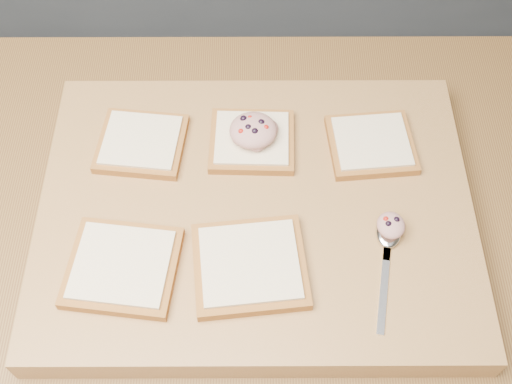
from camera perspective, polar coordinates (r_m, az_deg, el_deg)
island_counter at (r=1.22m, az=2.26°, el=-15.75°), size 2.00×0.80×0.90m
cutting_board at (r=0.82m, az=0.00°, el=-1.83°), size 0.54×0.41×0.04m
bread_far_left at (r=0.85m, az=-10.15°, el=4.32°), size 0.12×0.11×0.02m
bread_far_center at (r=0.84m, az=-0.37°, el=4.58°), size 0.11×0.10×0.02m
bread_far_right at (r=0.85m, az=10.21°, el=4.21°), size 0.12×0.11×0.02m
bread_near_left at (r=0.76m, az=-11.78°, el=-6.54°), size 0.14×0.13×0.02m
bread_near_center at (r=0.75m, az=-0.55°, el=-6.55°), size 0.14×0.13×0.02m
tuna_salad_dollop at (r=0.83m, az=-0.26°, el=5.52°), size 0.06×0.06×0.03m
spoon at (r=0.78m, az=11.66°, el=-4.17°), size 0.05×0.15×0.01m
spoon_salad at (r=0.77m, az=11.91°, el=-2.90°), size 0.03×0.04×0.02m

